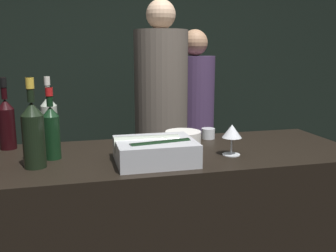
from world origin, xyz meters
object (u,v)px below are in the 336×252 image
(red_wine_bottle_black_foil, at_px, (6,122))
(person_in_hoodie, at_px, (194,120))
(red_wine_bottle_burgundy, at_px, (51,130))
(white_wine_bottle, at_px, (49,119))
(champagne_bottle, at_px, (33,133))
(wine_glass, at_px, (232,132))
(candle_votive, at_px, (208,133))
(bowl_white, at_px, (183,137))
(ice_bin_with_bottles, at_px, (155,150))
(person_blond_tee, at_px, (161,115))

(red_wine_bottle_black_foil, relative_size, person_in_hoodie, 0.21)
(red_wine_bottle_burgundy, distance_m, white_wine_bottle, 0.25)
(champagne_bottle, bearing_deg, red_wine_bottle_burgundy, 60.86)
(champagne_bottle, bearing_deg, wine_glass, -1.44)
(wine_glass, bearing_deg, red_wine_bottle_burgundy, 170.35)
(wine_glass, distance_m, candle_votive, 0.35)
(bowl_white, xyz_separation_m, red_wine_bottle_burgundy, (-0.65, -0.15, 0.10))
(champagne_bottle, height_order, person_in_hoodie, person_in_hoodie)
(white_wine_bottle, bearing_deg, red_wine_bottle_burgundy, -84.77)
(bowl_white, bearing_deg, champagne_bottle, -159.56)
(wine_glass, distance_m, champagne_bottle, 0.86)
(ice_bin_with_bottles, xyz_separation_m, person_in_hoodie, (0.63, 1.40, -0.15))
(wine_glass, bearing_deg, bowl_white, 117.35)
(bowl_white, xyz_separation_m, wine_glass, (0.15, -0.29, 0.08))
(wine_glass, height_order, candle_votive, wine_glass)
(ice_bin_with_bottles, relative_size, white_wine_bottle, 0.97)
(person_in_hoodie, bearing_deg, champagne_bottle, -73.56)
(red_wine_bottle_burgundy, relative_size, person_blond_tee, 0.17)
(ice_bin_with_bottles, xyz_separation_m, bowl_white, (0.22, 0.31, -0.02))
(person_blond_tee, bearing_deg, champagne_bottle, -142.11)
(wine_glass, xyz_separation_m, person_blond_tee, (-0.08, 1.12, -0.10))
(red_wine_bottle_burgundy, height_order, person_blond_tee, person_blond_tee)
(ice_bin_with_bottles, bearing_deg, bowl_white, 54.91)
(champagne_bottle, xyz_separation_m, red_wine_bottle_black_foil, (-0.16, 0.35, -0.01))
(white_wine_bottle, distance_m, person_blond_tee, 1.05)
(champagne_bottle, xyz_separation_m, white_wine_bottle, (0.04, 0.36, -0.01))
(white_wine_bottle, bearing_deg, champagne_bottle, -96.41)
(white_wine_bottle, bearing_deg, person_in_hoodie, 42.65)
(person_blond_tee, bearing_deg, red_wine_bottle_burgundy, -142.80)
(wine_glass, distance_m, person_blond_tee, 1.12)
(red_wine_bottle_black_foil, bearing_deg, candle_votive, -1.72)
(champagne_bottle, distance_m, white_wine_bottle, 0.36)
(red_wine_bottle_burgundy, xyz_separation_m, champagne_bottle, (-0.06, -0.11, 0.02))
(bowl_white, distance_m, wine_glass, 0.33)
(champagne_bottle, xyz_separation_m, person_in_hoodie, (1.12, 1.36, -0.24))
(red_wine_bottle_burgundy, relative_size, white_wine_bottle, 0.91)
(candle_votive, bearing_deg, ice_bin_with_bottles, -136.09)
(red_wine_bottle_burgundy, bearing_deg, bowl_white, 13.15)
(wine_glass, bearing_deg, champagne_bottle, 178.56)
(person_in_hoodie, height_order, person_blond_tee, person_blond_tee)
(ice_bin_with_bottles, xyz_separation_m, candle_votive, (0.38, 0.36, -0.03))
(red_wine_bottle_burgundy, height_order, person_in_hoodie, person_in_hoodie)
(wine_glass, bearing_deg, white_wine_bottle, 154.89)
(wine_glass, height_order, red_wine_bottle_burgundy, red_wine_bottle_burgundy)
(red_wine_bottle_burgundy, bearing_deg, red_wine_bottle_black_foil, 133.52)
(white_wine_bottle, bearing_deg, wine_glass, -25.11)
(candle_votive, distance_m, person_in_hoodie, 1.08)
(ice_bin_with_bottles, relative_size, bowl_white, 1.81)
(bowl_white, xyz_separation_m, champagne_bottle, (-0.71, -0.26, 0.11))
(bowl_white, distance_m, red_wine_bottle_black_foil, 0.88)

